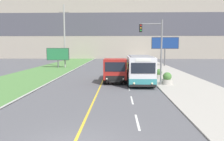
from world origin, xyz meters
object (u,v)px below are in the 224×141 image
Objects in this scene: dump_truck at (115,71)px; billboard_large at (165,44)px; traffic_light_mast at (155,44)px; billboard_small at (58,54)px; planter_round_third at (153,71)px; utility_pole_far at (64,36)px; city_bus at (140,70)px; planter_round_near at (167,79)px; planter_round_second at (159,74)px.

billboard_large is (9.39, 19.81, 3.03)m from dump_truck.
billboard_small is (-14.58, 17.63, -1.67)m from traffic_light_mast.
planter_round_third is at bearing 50.80° from dump_truck.
utility_pole_far is 18.61m from planter_round_third.
city_bus is 4.80× the size of planter_round_near.
city_bus is 22.16m from billboard_large.
planter_round_second is 0.97× the size of planter_round_third.
utility_pole_far reaches higher than planter_round_near.
billboard_large is 1.38× the size of billboard_small.
planter_round_near is 1.03× the size of planter_round_third.
traffic_light_mast is at bearing -169.26° from planter_round_near.
utility_pole_far is 9.63× the size of planter_round_third.
dump_truck reaches higher than planter_round_third.
city_bus reaches higher than dump_truck.
city_bus is 2.75m from dump_truck.
billboard_large is (6.86, 20.87, 2.84)m from city_bus.
utility_pole_far is at bearing 126.45° from traffic_light_mast.
traffic_light_mast is 1.58× the size of billboard_small.
city_bus is 21.79m from utility_pole_far.
planter_round_third is at bearing 90.94° from planter_round_second.
utility_pole_far is 2.00× the size of billboard_large.
billboard_large is 4.96× the size of planter_round_second.
traffic_light_mast is at bearing -53.55° from utility_pole_far.
dump_truck is at bearing 157.97° from traffic_light_mast.
billboard_large reaches higher than planter_round_second.
billboard_small reaches higher than planter_round_near.
dump_truck is 0.56× the size of utility_pole_far.
planter_round_third is at bearing -107.76° from billboard_large.
traffic_light_mast is (3.93, -1.59, 2.78)m from dump_truck.
planter_round_near is (5.24, -1.34, -0.69)m from dump_truck.
billboard_small is at bearing 129.60° from traffic_light_mast.
billboard_small is at bearing 123.59° from dump_truck.
utility_pole_far is 2.77× the size of billboard_small.
city_bus is 0.91× the size of dump_truck.
planter_round_third is (-0.06, 3.75, 0.01)m from planter_round_second.
planter_round_near is 3.75m from planter_round_second.
utility_pole_far is at bearing 119.79° from dump_truck.
billboard_large is 4.81× the size of planter_round_third.
billboard_small reaches higher than planter_round_second.
traffic_light_mast is 1.14× the size of billboard_large.
planter_round_third is (2.49, 7.23, -0.89)m from city_bus.
city_bus is at bearing 159.50° from traffic_light_mast.
traffic_light_mast reaches higher than billboard_large.
utility_pole_far is 19.22m from billboard_large.
utility_pole_far is 20.99m from planter_round_second.
planter_round_second is (5.08, 2.41, -0.72)m from dump_truck.
utility_pole_far is 1.76× the size of traffic_light_mast.
traffic_light_mast is (1.40, -0.52, 2.59)m from city_bus.
planter_round_third is at bearing -35.72° from utility_pole_far.
planter_round_second is (15.74, -13.63, -1.83)m from billboard_small.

